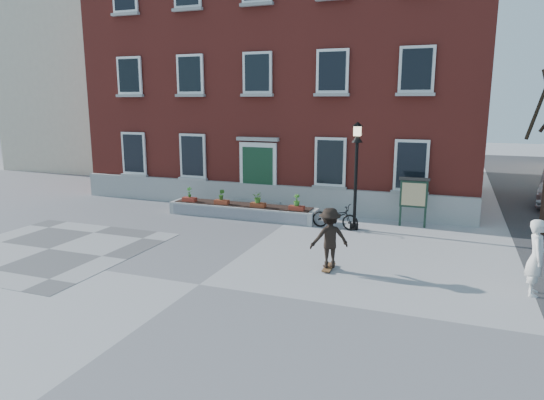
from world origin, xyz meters
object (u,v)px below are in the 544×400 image
at_px(lamp_post, 356,161).
at_px(notice_board, 414,194).
at_px(bystander, 536,258).
at_px(skateboarder, 329,238).
at_px(bicycle, 335,216).

height_order(lamp_post, notice_board, lamp_post).
relative_size(bystander, lamp_post, 0.48).
height_order(notice_board, skateboarder, notice_board).
bearing_deg(bystander, lamp_post, 52.85).
bearing_deg(skateboarder, notice_board, 72.70).
height_order(bystander, notice_board, bystander).
bearing_deg(lamp_post, bicycle, -165.76).
xyz_separation_m(lamp_post, skateboarder, (0.19, -4.58, -1.62)).
bearing_deg(bicycle, skateboarder, -162.72).
distance_m(bicycle, notice_board, 3.06).
height_order(bicycle, lamp_post, lamp_post).
xyz_separation_m(bicycle, bystander, (5.99, -4.41, 0.48)).
height_order(bicycle, skateboarder, skateboarder).
relative_size(bystander, skateboarder, 1.07).
xyz_separation_m(notice_board, skateboarder, (-1.78, -5.71, -0.35)).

